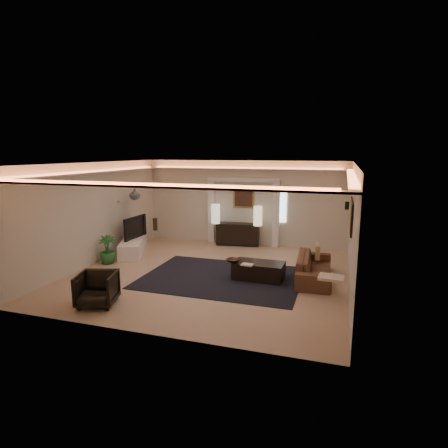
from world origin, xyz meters
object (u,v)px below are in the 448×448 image
(console, at_px, (238,234))
(coffee_table, at_px, (259,271))
(sofa, at_px, (314,267))
(armchair, at_px, (97,289))

(console, bearing_deg, coffee_table, -73.83)
(sofa, relative_size, coffee_table, 1.68)
(sofa, height_order, armchair, armchair)
(coffee_table, bearing_deg, armchair, -135.89)
(sofa, bearing_deg, coffee_table, 103.96)
(console, xyz_separation_m, armchair, (-1.42, -5.92, -0.04))
(sofa, bearing_deg, armchair, 123.11)
(console, relative_size, armchair, 1.87)
(console, relative_size, coffee_table, 1.16)
(console, distance_m, armchair, 6.09)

